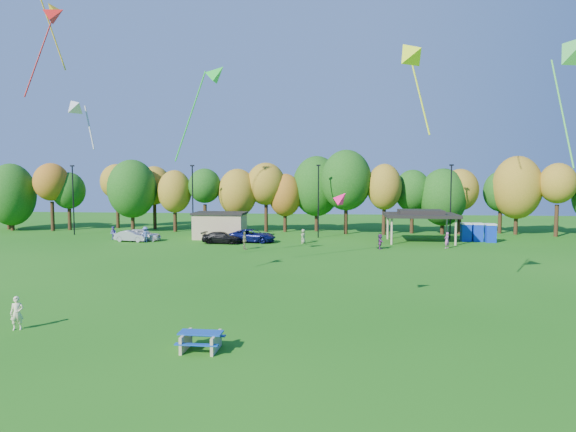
# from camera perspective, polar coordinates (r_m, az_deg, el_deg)

# --- Properties ---
(ground) EXTENTS (160.00, 160.00, 0.00)m
(ground) POSITION_cam_1_polar(r_m,az_deg,el_deg) (25.30, -5.49, -13.27)
(ground) COLOR #19600F
(ground) RESTS_ON ground
(tree_line) EXTENTS (93.57, 10.55, 11.15)m
(tree_line) POSITION_cam_1_polar(r_m,az_deg,el_deg) (69.39, 1.10, 3.00)
(tree_line) COLOR black
(tree_line) RESTS_ON ground
(lamp_posts) EXTENTS (64.50, 0.25, 9.09)m
(lamp_posts) POSITION_cam_1_polar(r_m,az_deg,el_deg) (63.73, 3.39, 1.95)
(lamp_posts) COLOR black
(lamp_posts) RESTS_ON ground
(utility_building) EXTENTS (6.30, 4.30, 3.25)m
(utility_building) POSITION_cam_1_polar(r_m,az_deg,el_deg) (63.65, -7.56, -1.02)
(utility_building) COLOR tan
(utility_building) RESTS_ON ground
(pavilion) EXTENTS (8.20, 6.20, 3.77)m
(pavilion) POSITION_cam_1_polar(r_m,az_deg,el_deg) (61.46, 14.51, 0.16)
(pavilion) COLOR tan
(pavilion) RESTS_ON ground
(porta_potties) EXTENTS (3.75, 1.87, 2.18)m
(porta_potties) POSITION_cam_1_polar(r_m,az_deg,el_deg) (64.12, 20.35, -1.71)
(porta_potties) COLOR #0D31B4
(porta_potties) RESTS_ON ground
(picnic_table) EXTENTS (1.94, 1.61, 0.83)m
(picnic_table) POSITION_cam_1_polar(r_m,az_deg,el_deg) (23.63, -9.66, -13.38)
(picnic_table) COLOR tan
(picnic_table) RESTS_ON ground
(kite_flyer) EXTENTS (0.72, 0.60, 1.69)m
(kite_flyer) POSITION_cam_1_polar(r_m,az_deg,el_deg) (29.42, -27.89, -9.52)
(kite_flyer) COLOR beige
(kite_flyer) RESTS_ON ground
(car_a) EXTENTS (4.54, 2.18, 1.50)m
(car_a) POSITION_cam_1_polar(r_m,az_deg,el_deg) (63.23, -15.92, -2.01)
(car_a) COLOR white
(car_a) RESTS_ON ground
(car_b) EXTENTS (4.08, 1.79, 1.30)m
(car_b) POSITION_cam_1_polar(r_m,az_deg,el_deg) (62.96, -16.98, -2.14)
(car_b) COLOR #A2A2A7
(car_b) RESTS_ON ground
(car_c) EXTENTS (5.73, 3.20, 1.52)m
(car_c) POSITION_cam_1_polar(r_m,az_deg,el_deg) (59.75, -4.00, -2.20)
(car_c) COLOR #0D1351
(car_c) RESTS_ON ground
(car_d) EXTENTS (4.73, 2.26, 1.33)m
(car_d) POSITION_cam_1_polar(r_m,az_deg,el_deg) (59.03, -7.35, -2.40)
(car_d) COLOR black
(car_d) RESTS_ON ground
(far_person_0) EXTENTS (0.89, 1.17, 1.85)m
(far_person_0) POSITION_cam_1_polar(r_m,az_deg,el_deg) (53.96, -4.84, -2.75)
(far_person_0) COLOR olive
(far_person_0) RESTS_ON ground
(far_person_1) EXTENTS (1.35, 1.23, 1.82)m
(far_person_1) POSITION_cam_1_polar(r_m,az_deg,el_deg) (61.77, -15.57, -2.00)
(far_person_1) COLOR #4F63AF
(far_person_1) RESTS_ON ground
(far_person_2) EXTENTS (0.91, 0.80, 1.58)m
(far_person_2) POSITION_cam_1_polar(r_m,az_deg,el_deg) (65.53, -18.84, -1.82)
(far_person_2) COLOR #6054BA
(far_person_2) RESTS_ON ground
(far_person_3) EXTENTS (0.75, 0.71, 1.72)m
(far_person_3) POSITION_cam_1_polar(r_m,az_deg,el_deg) (57.14, 17.24, -2.60)
(far_person_3) COLOR #BE59A2
(far_person_3) RESTS_ON ground
(far_person_4) EXTENTS (0.68, 0.90, 1.66)m
(far_person_4) POSITION_cam_1_polar(r_m,az_deg,el_deg) (58.54, 1.71, -2.26)
(far_person_4) COLOR #77855B
(far_person_4) RESTS_ON ground
(far_person_5) EXTENTS (0.51, 1.49, 1.59)m
(far_person_5) POSITION_cam_1_polar(r_m,az_deg,el_deg) (54.94, 10.19, -2.81)
(far_person_5) COLOR #85377D
(far_person_5) RESTS_ON ground
(kite_0) EXTENTS (2.01, 2.93, 5.28)m
(kite_0) POSITION_cam_1_polar(r_m,az_deg,el_deg) (43.96, -24.72, 20.11)
(kite_0) COLOR yellow
(kite_1) EXTENTS (2.63, 3.29, 5.65)m
(kite_1) POSITION_cam_1_polar(r_m,az_deg,el_deg) (30.92, 13.26, 17.28)
(kite_1) COLOR #CEEB18
(kite_2) EXTENTS (2.73, 4.86, 7.88)m
(kite_2) POSITION_cam_1_polar(r_m,az_deg,el_deg) (33.19, 28.96, 15.84)
(kite_2) COLOR #4BCB47
(kite_6) EXTENTS (2.13, 1.79, 3.52)m
(kite_6) POSITION_cam_1_polar(r_m,az_deg,el_deg) (35.78, -22.67, 11.24)
(kite_6) COLOR #B6B6B6
(kite_10) EXTENTS (3.74, 1.86, 6.39)m
(kite_10) POSITION_cam_1_polar(r_m,az_deg,el_deg) (40.78, -24.44, 19.66)
(kite_10) COLOR red
(kite_12) EXTENTS (1.29, 1.15, 1.06)m
(kite_12) POSITION_cam_1_polar(r_m,az_deg,el_deg) (28.68, 5.99, 2.03)
(kite_12) COLOR #FF0E63
(kite_13) EXTENTS (4.27, 1.39, 7.38)m
(kite_13) POSITION_cam_1_polar(r_m,az_deg,el_deg) (39.28, -7.94, 15.34)
(kite_13) COLOR green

